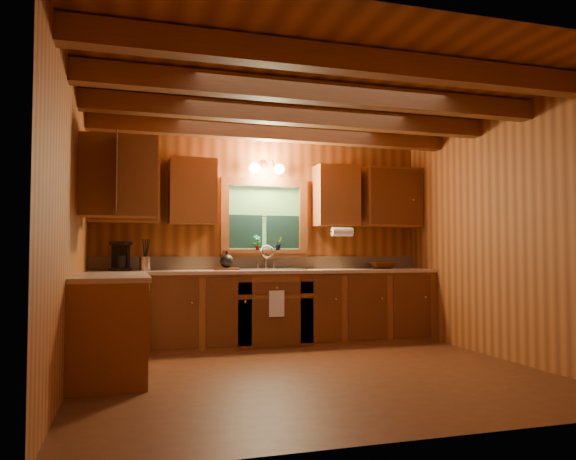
{
  "coord_description": "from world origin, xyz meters",
  "views": [
    {
      "loc": [
        -1.63,
        -4.78,
        1.09
      ],
      "look_at": [
        0.0,
        0.8,
        1.35
      ],
      "focal_mm": 33.76,
      "sensor_mm": 36.0,
      "label": 1
    }
  ],
  "objects_px": {
    "sink": "(270,273)",
    "coffee_maker": "(121,256)",
    "wicker_basket": "(382,265)",
    "cutting_board": "(227,269)"
  },
  "relations": [
    {
      "from": "sink",
      "to": "coffee_maker",
      "type": "relative_size",
      "value": 2.46
    },
    {
      "from": "sink",
      "to": "wicker_basket",
      "type": "relative_size",
      "value": 2.15
    },
    {
      "from": "cutting_board",
      "to": "wicker_basket",
      "type": "height_order",
      "value": "wicker_basket"
    },
    {
      "from": "sink",
      "to": "cutting_board",
      "type": "relative_size",
      "value": 2.82
    },
    {
      "from": "sink",
      "to": "cutting_board",
      "type": "distance_m",
      "value": 0.53
    },
    {
      "from": "coffee_maker",
      "to": "cutting_board",
      "type": "relative_size",
      "value": 1.15
    },
    {
      "from": "cutting_board",
      "to": "wicker_basket",
      "type": "distance_m",
      "value": 2.04
    },
    {
      "from": "coffee_maker",
      "to": "wicker_basket",
      "type": "height_order",
      "value": "coffee_maker"
    },
    {
      "from": "cutting_board",
      "to": "sink",
      "type": "bearing_deg",
      "value": 8.26
    },
    {
      "from": "wicker_basket",
      "to": "sink",
      "type": "bearing_deg",
      "value": -179.3
    }
  ]
}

